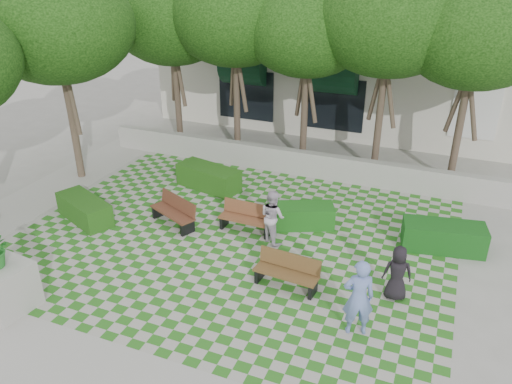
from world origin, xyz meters
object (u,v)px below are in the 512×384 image
at_px(hedge_midleft, 209,177).
at_px(person_white, 273,217).
at_px(person_dark, 397,273).
at_px(hedge_west, 85,209).
at_px(planter_front, 1,279).
at_px(bench_east, 287,272).
at_px(hedge_east, 443,237).
at_px(person_blue, 358,298).
at_px(bench_west, 174,212).
at_px(hedge_midright, 301,216).
at_px(bench_mid, 247,218).

relative_size(hedge_midleft, person_white, 1.41).
bearing_deg(person_dark, hedge_west, -13.91).
height_order(hedge_west, planter_front, planter_front).
distance_m(bench_east, hedge_east, 4.70).
xyz_separation_m(hedge_east, person_blue, (-1.52, -4.22, 0.53)).
relative_size(bench_east, bench_west, 0.94).
height_order(hedge_east, hedge_midleft, hedge_midleft).
distance_m(hedge_midright, hedge_west, 6.56).
height_order(bench_mid, person_blue, person_blue).
relative_size(bench_west, planter_front, 0.86).
xyz_separation_m(bench_mid, hedge_west, (-4.83, -1.27, -0.05)).
bearing_deg(bench_east, bench_west, 163.00).
distance_m(bench_east, hedge_midleft, 6.12).
distance_m(hedge_west, planter_front, 4.25).
bearing_deg(bench_west, hedge_midright, 44.88).
bearing_deg(hedge_midleft, bench_mid, -42.91).
relative_size(hedge_east, planter_front, 1.08).
relative_size(bench_mid, hedge_midleft, 0.72).
xyz_separation_m(planter_front, person_dark, (8.20, 3.75, -0.12)).
bearing_deg(hedge_midleft, planter_front, -100.13).
xyz_separation_m(bench_east, hedge_east, (3.42, 3.22, -0.02)).
height_order(bench_east, hedge_east, bench_east).
relative_size(person_blue, person_dark, 1.32).
bearing_deg(hedge_east, hedge_midright, -176.23).
relative_size(bench_mid, bench_west, 0.93).
xyz_separation_m(hedge_midright, planter_front, (-5.10, -6.18, 0.48)).
distance_m(hedge_east, person_white, 4.71).
bearing_deg(person_white, bench_east, 152.12).
height_order(person_blue, person_dark, person_blue).
distance_m(hedge_midright, person_blue, 4.71).
bearing_deg(hedge_midleft, person_white, -37.21).
bearing_deg(person_dark, bench_west, -21.44).
bearing_deg(person_blue, bench_east, -48.66).
bearing_deg(bench_mid, bench_east, -45.60).
bearing_deg(planter_front, person_dark, 24.59).
xyz_separation_m(bench_mid, person_white, (0.91, -0.29, 0.38)).
xyz_separation_m(bench_east, person_dark, (2.52, 0.53, 0.29)).
bearing_deg(planter_front, bench_mid, 55.20).
bearing_deg(person_white, planter_front, 79.64).
xyz_separation_m(hedge_midright, hedge_midleft, (-3.75, 1.36, 0.05)).
height_order(planter_front, person_white, planter_front).
relative_size(hedge_east, hedge_midright, 1.12).
bearing_deg(bench_west, hedge_midleft, 119.06).
relative_size(bench_west, hedge_east, 0.79).
bearing_deg(person_blue, person_dark, -132.79).
distance_m(bench_west, hedge_midleft, 2.69).
bearing_deg(hedge_midright, bench_west, -159.58).
distance_m(hedge_east, hedge_west, 10.49).
distance_m(planter_front, person_blue, 7.90).
bearing_deg(person_white, bench_mid, 14.56).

